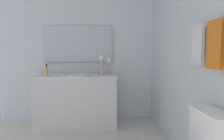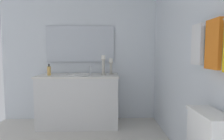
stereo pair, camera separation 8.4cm
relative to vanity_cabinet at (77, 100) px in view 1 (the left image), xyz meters
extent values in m
cube|color=silver|center=(1.22, 1.34, 0.81)|extent=(3.08, 0.04, 2.45)
cube|color=silver|center=(-0.33, -0.02, 0.81)|extent=(0.04, 2.70, 2.45)
cube|color=silver|center=(0.00, 0.00, -0.02)|extent=(0.55, 1.25, 0.80)
cube|color=silver|center=(0.00, 0.00, 0.40)|extent=(0.58, 1.28, 0.03)
sphere|color=black|center=(-0.10, -0.64, 0.02)|extent=(0.02, 0.02, 0.02)
sphere|color=black|center=(0.10, -0.64, 0.02)|extent=(0.02, 0.02, 0.02)
ellipsoid|color=white|center=(0.00, 0.00, 0.36)|extent=(0.38, 0.30, 0.11)
torus|color=white|center=(0.00, 0.00, 0.42)|extent=(0.40, 0.40, 0.02)
cylinder|color=silver|center=(0.00, 0.19, 0.48)|extent=(0.02, 0.02, 0.14)
cube|color=silver|center=(-0.28, 0.00, 0.92)|extent=(0.02, 1.17, 0.62)
cylinder|color=#B7B2A5|center=(-0.08, 0.53, 0.42)|extent=(0.09, 0.09, 0.01)
cylinder|color=#B7B2A5|center=(-0.08, 0.53, 0.51)|extent=(0.04, 0.04, 0.18)
cylinder|color=#B7B2A5|center=(-0.08, 0.53, 0.60)|extent=(0.08, 0.08, 0.01)
cylinder|color=white|center=(-0.08, 0.53, 0.64)|extent=(0.06, 0.06, 0.07)
cylinder|color=#B7B2A5|center=(0.05, 0.40, 0.42)|extent=(0.09, 0.09, 0.01)
cylinder|color=#B7B2A5|center=(0.05, 0.40, 0.54)|extent=(0.04, 0.04, 0.24)
cylinder|color=#B7B2A5|center=(0.05, 0.40, 0.66)|extent=(0.08, 0.08, 0.01)
cylinder|color=white|center=(0.05, 0.40, 0.70)|extent=(0.06, 0.06, 0.06)
cylinder|color=#E5B259|center=(0.06, -0.45, 0.48)|extent=(0.06, 0.06, 0.14)
cylinder|color=black|center=(0.06, -0.45, 0.57)|extent=(0.02, 0.02, 0.04)
cube|color=white|center=(1.73, 1.21, 0.14)|extent=(0.36, 0.17, 0.32)
cube|color=white|center=(1.73, 1.21, 0.32)|extent=(0.38, 0.19, 0.03)
cylinder|color=silver|center=(1.64, 1.28, 0.99)|extent=(0.75, 0.02, 0.02)
cube|color=white|center=(1.39, 1.26, 0.84)|extent=(0.17, 0.03, 0.36)
cube|color=orange|center=(1.64, 1.26, 0.83)|extent=(0.18, 0.03, 0.38)
camera|label=1|loc=(3.04, 0.37, 0.76)|focal=30.25mm
camera|label=2|loc=(3.04, 0.45, 0.76)|focal=30.25mm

